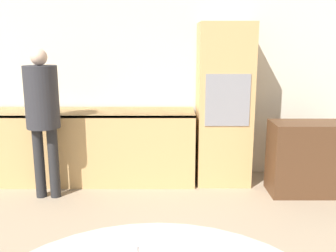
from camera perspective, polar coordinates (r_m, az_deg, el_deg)
name	(u,v)px	position (r m, az deg, el deg)	size (l,w,h in m)	color
wall_back	(170,76)	(4.88, 0.28, 7.65)	(6.63, 0.05, 2.60)	silver
kitchen_counter	(84,145)	(4.81, -12.71, -2.87)	(2.77, 0.60, 0.90)	tan
oven_unit	(224,105)	(4.64, 8.56, 3.24)	(0.64, 0.59, 1.95)	tan
sideboard	(316,158)	(4.63, 21.68, -4.61)	(1.05, 0.45, 0.84)	#51331E
person_standing	(43,108)	(4.28, -18.49, 2.63)	(0.36, 0.36, 1.66)	#262628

